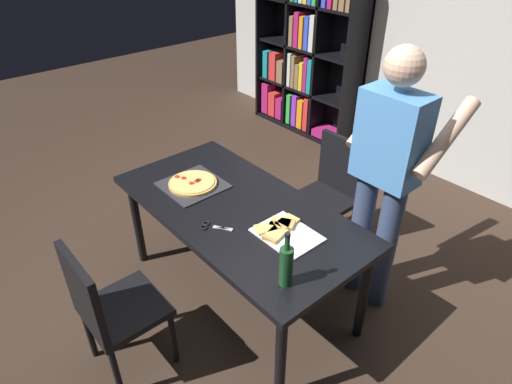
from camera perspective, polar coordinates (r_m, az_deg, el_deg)
The scene contains 11 objects.
ground_plane at distance 3.27m, azimuth -2.04°, elevation -12.78°, with size 12.00×12.00×0.00m, color #38281E.
back_wall at distance 4.48m, azimuth 25.76°, elevation 17.90°, with size 6.40×0.10×2.80m, color silver.
dining_table at distance 2.82m, azimuth -2.31°, elevation -3.22°, with size 1.71×0.86×0.75m.
chair_near_camera at distance 2.61m, azimuth -18.52°, elevation -13.77°, with size 0.42×0.42×0.90m.
chair_far_side at distance 3.46m, azimuth 9.65°, elevation 0.54°, with size 0.42×0.42×0.90m.
bookshelf at distance 5.32m, azimuth 6.68°, elevation 17.38°, with size 1.40×0.35×1.95m.
person_serving_pizza at distance 2.78m, azimuth 16.44°, elevation 2.59°, with size 0.55×0.54×1.75m.
pepperoni_pizza_on_tray at distance 3.01m, azimuth -8.14°, elevation 1.06°, with size 0.38×0.38×0.04m.
pizza_slices_on_towel at distance 2.57m, azimuth 3.44°, elevation -5.00°, with size 0.36×0.29×0.03m.
wine_bottle at distance 2.19m, azimuth 3.90°, elevation -9.37°, with size 0.07×0.07×0.32m.
kitchen_scissors at distance 2.62m, azimuth -5.76°, elevation -4.42°, with size 0.19×0.15×0.01m.
Camera 1 is at (1.79, -1.40, 2.35)m, focal length 31.08 mm.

